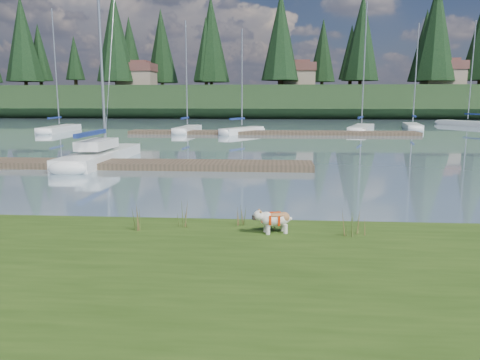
{
  "coord_description": "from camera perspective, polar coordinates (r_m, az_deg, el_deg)",
  "views": [
    {
      "loc": [
        2.2,
        -12.48,
        3.25
      ],
      "look_at": [
        1.33,
        -0.5,
        1.14
      ],
      "focal_mm": 35.0,
      "sensor_mm": 36.0,
      "label": 1
    }
  ],
  "objects": [
    {
      "name": "conifer_3",
      "position": [
        85.78,
        -4.18,
        15.63
      ],
      "size": [
        4.84,
        4.84,
        12.25
      ],
      "color": "#382619",
      "rests_on": "ridge"
    },
    {
      "name": "conifer_2",
      "position": [
        85.58,
        -15.03,
        16.56
      ],
      "size": [
        6.6,
        6.6,
        16.05
      ],
      "color": "#382619",
      "rests_on": "ridge"
    },
    {
      "name": "conifer_1",
      "position": [
        93.89,
        -23.3,
        14.1
      ],
      "size": [
        4.4,
        4.4,
        11.3
      ],
      "color": "#382619",
      "rests_on": "ridge"
    },
    {
      "name": "conifer_5",
      "position": [
        83.81,
        13.4,
        14.9
      ],
      "size": [
        3.96,
        3.96,
        10.35
      ],
      "color": "#382619",
      "rests_on": "ridge"
    },
    {
      "name": "sailboat_bg_5",
      "position": [
        62.14,
        25.46,
        6.31
      ],
      "size": [
        5.45,
        8.28,
        12.07
      ],
      "rotation": [
        0.0,
        0.0,
        2.06
      ],
      "color": "white",
      "rests_on": "ground"
    },
    {
      "name": "weed_1",
      "position": [
        10.77,
        0.11,
        -4.39
      ],
      "size": [
        0.17,
        0.14,
        0.54
      ],
      "color": "#475B23",
      "rests_on": "bank"
    },
    {
      "name": "dock_near",
      "position": [
        22.57,
        -11.82,
        1.87
      ],
      "size": [
        16.0,
        2.0,
        0.3
      ],
      "primitive_type": "cube",
      "color": "#4C3D2C",
      "rests_on": "ground"
    },
    {
      "name": "bank",
      "position": [
        7.51,
        -13.72,
        -14.51
      ],
      "size": [
        60.0,
        9.0,
        0.35
      ],
      "primitive_type": "cube",
      "color": "#2E4814",
      "rests_on": "ground"
    },
    {
      "name": "dock_far",
      "position": [
        42.6,
        3.91,
        5.78
      ],
      "size": [
        26.0,
        2.2,
        0.3
      ],
      "primitive_type": "cube",
      "color": "#4C3D2C",
      "rests_on": "ground"
    },
    {
      "name": "sailboat_main",
      "position": [
        25.72,
        -16.08,
        3.27
      ],
      "size": [
        1.85,
        8.93,
        12.81
      ],
      "rotation": [
        0.0,
        0.0,
        1.56
      ],
      "color": "white",
      "rests_on": "ground"
    },
    {
      "name": "mud_lip",
      "position": [
        11.55,
        -7.02,
        -6.08
      ],
      "size": [
        60.0,
        0.5,
        0.14
      ],
      "primitive_type": "cube",
      "color": "#33281C",
      "rests_on": "ground"
    },
    {
      "name": "sailboat_bg_2",
      "position": [
        43.54,
        0.65,
        6.14
      ],
      "size": [
        4.29,
        5.8,
        9.39
      ],
      "rotation": [
        0.0,
        0.0,
        1.01
      ],
      "color": "white",
      "rests_on": "ground"
    },
    {
      "name": "weed_2",
      "position": [
        10.21,
        12.96,
        -5.39
      ],
      "size": [
        0.17,
        0.14,
        0.58
      ],
      "color": "#475B23",
      "rests_on": "bank"
    },
    {
      "name": "ground",
      "position": [
        42.66,
        1.21,
        5.61
      ],
      "size": [
        200.0,
        200.0,
        0.0
      ],
      "primitive_type": "plane",
      "color": "#76909F",
      "rests_on": "ground"
    },
    {
      "name": "house_2",
      "position": [
        86.19,
        23.52,
        11.87
      ],
      "size": [
        6.3,
        5.3,
        4.65
      ],
      "color": "gray",
      "rests_on": "ridge"
    },
    {
      "name": "ridge",
      "position": [
        85.51,
        2.74,
        9.46
      ],
      "size": [
        200.0,
        20.0,
        5.0
      ],
      "primitive_type": "cube",
      "color": "black",
      "rests_on": "ground"
    },
    {
      "name": "sailboat_bg_1",
      "position": [
        45.69,
        -6.23,
        6.25
      ],
      "size": [
        1.86,
        6.98,
        10.41
      ],
      "rotation": [
        0.0,
        0.0,
        1.5
      ],
      "color": "white",
      "rests_on": "ground"
    },
    {
      "name": "weed_5",
      "position": [
        10.39,
        14.48,
        -5.19
      ],
      "size": [
        0.17,
        0.14,
        0.57
      ],
      "color": "#475B23",
      "rests_on": "bank"
    },
    {
      "name": "weed_0",
      "position": [
        10.7,
        -7.09,
        -4.34
      ],
      "size": [
        0.17,
        0.14,
        0.64
      ],
      "color": "#475B23",
      "rests_on": "bank"
    },
    {
      "name": "conifer_4",
      "position": [
        79.1,
        4.94,
        17.09
      ],
      "size": [
        6.16,
        6.16,
        15.1
      ],
      "color": "#382619",
      "rests_on": "ridge"
    },
    {
      "name": "weed_3",
      "position": [
        10.61,
        -12.5,
        -4.59
      ],
      "size": [
        0.17,
        0.14,
        0.65
      ],
      "color": "#475B23",
      "rests_on": "bank"
    },
    {
      "name": "bulldog",
      "position": [
        10.2,
        4.22,
        -4.68
      ],
      "size": [
        0.88,
        0.49,
        0.52
      ],
      "rotation": [
        0.0,
        0.0,
        3.41
      ],
      "color": "silver",
      "rests_on": "bank"
    },
    {
      "name": "sailboat_bg_4",
      "position": [
        53.38,
        20.21,
        6.23
      ],
      "size": [
        2.65,
        7.48,
        10.89
      ],
      "rotation": [
        0.0,
        0.0,
        1.4
      ],
      "color": "white",
      "rests_on": "ground"
    },
    {
      "name": "weed_4",
      "position": [
        10.44,
        3.78,
        -5.23
      ],
      "size": [
        0.17,
        0.14,
        0.39
      ],
      "color": "#475B23",
      "rests_on": "bank"
    },
    {
      "name": "sailboat_bg_0",
      "position": [
        49.49,
        -20.82,
        5.94
      ],
      "size": [
        1.85,
        8.04,
        11.58
      ],
      "rotation": [
        0.0,
        0.0,
        1.61
      ],
      "color": "white",
      "rests_on": "ground"
    },
    {
      "name": "house_1",
      "position": [
        83.67,
        6.94,
        12.69
      ],
      "size": [
        6.3,
        5.3,
        4.65
      ],
      "color": "gray",
      "rests_on": "ridge"
    },
    {
      "name": "house_0",
      "position": [
        86.06,
        -12.46,
        12.45
      ],
      "size": [
        6.3,
        5.3,
        4.65
      ],
      "color": "gray",
      "rests_on": "ridge"
    },
    {
      "name": "conifer_6",
      "position": [
        85.2,
        22.75,
        16.48
      ],
      "size": [
        7.04,
        7.04,
        17.0
      ],
      "color": "#382619",
      "rests_on": "ridge"
    },
    {
      "name": "sailboat_bg_3",
      "position": [
        48.78,
        14.69,
        6.21
      ],
      "size": [
        4.13,
        8.59,
        12.41
      ],
      "rotation": [
        0.0,
        0.0,
        1.27
      ],
      "color": "white",
      "rests_on": "ground"
    }
  ]
}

